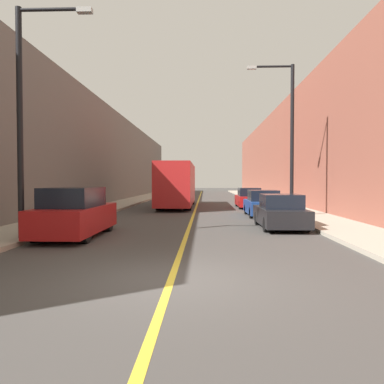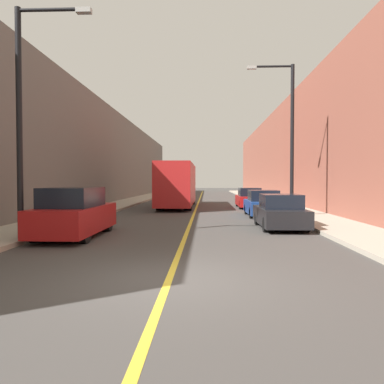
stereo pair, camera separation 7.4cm
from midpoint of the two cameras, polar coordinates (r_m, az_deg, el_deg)
The scene contains 13 objects.
ground_plane at distance 8.07m, azimuth -3.31°, elevation -13.28°, with size 200.00×200.00×0.00m, color #3F3D3A.
sidewalk_left at distance 38.52m, azimuth -8.74°, elevation -1.28°, with size 2.76×72.00×0.16m, color #A89E8C.
sidewalk_right at distance 38.26m, azimuth 10.98°, elevation -1.31°, with size 2.76×72.00×0.16m, color #A89E8C.
building_row_left at distance 39.32m, azimuth -13.63°, elevation 5.12°, with size 4.00×72.00×8.89m, color #66605B.
building_row_right at distance 38.95m, azimuth 15.97°, elevation 5.61°, with size 4.00×72.00×9.54m, color brown.
road_center_line at distance 37.82m, azimuth 1.09°, elevation -1.43°, with size 0.16×72.00×0.01m, color gold.
bus at distance 29.71m, azimuth -2.13°, elevation 1.19°, with size 2.50×10.98×3.40m.
parked_suv_left at distance 14.58m, azimuth -17.32°, elevation -3.21°, with size 1.92×4.79×1.84m.
car_right_near at distance 16.85m, azimuth 13.38°, elevation -3.13°, with size 1.83×4.21×1.50m.
car_right_mid at distance 22.33m, azimuth 10.81°, elevation -1.89°, with size 1.82×4.24×1.54m.
car_right_far at distance 29.12m, azimuth 8.77°, elevation -1.03°, with size 1.77×4.79×1.55m.
street_lamp_left at distance 13.98m, azimuth -23.90°, elevation 11.68°, with size 2.58×0.24×7.70m.
street_lamp_right at distance 21.49m, azimuth 14.58°, elevation 9.04°, with size 2.58×0.24×8.29m.
Camera 2 is at (0.79, -7.76, 2.09)m, focal length 35.00 mm.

